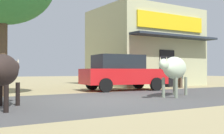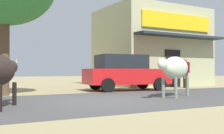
{
  "view_description": "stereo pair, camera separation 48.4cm",
  "coord_description": "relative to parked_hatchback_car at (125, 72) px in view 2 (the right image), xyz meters",
  "views": [
    {
      "loc": [
        -4.38,
        -7.71,
        0.9
      ],
      "look_at": [
        1.12,
        0.95,
        1.04
      ],
      "focal_mm": 46.69,
      "sensor_mm": 36.0,
      "label": 1
    },
    {
      "loc": [
        -3.97,
        -7.96,
        0.9
      ],
      "look_at": [
        1.12,
        0.95,
        1.04
      ],
      "focal_mm": 46.69,
      "sensor_mm": 36.0,
      "label": 2
    }
  ],
  "objects": [
    {
      "name": "storefront_right_club",
      "position": [
        4.25,
        3.57,
        1.55
      ],
      "size": [
        6.22,
        5.69,
        4.77
      ],
      "color": "#B3B589",
      "rests_on": "ground"
    },
    {
      "name": "pedestrian_by_shop",
      "position": [
        3.85,
        0.1,
        0.09
      ],
      "size": [
        0.37,
        0.61,
        1.59
      ],
      "color": "brown",
      "rests_on": "ground"
    },
    {
      "name": "asphalt_road",
      "position": [
        -3.23,
        -3.43,
        -0.84
      ],
      "size": [
        72.0,
        5.72,
        0.0
      ],
      "primitive_type": "cube",
      "color": "#4C4B4B",
      "rests_on": "ground"
    },
    {
      "name": "parked_hatchback_car",
      "position": [
        0.0,
        0.0,
        0.0
      ],
      "size": [
        4.06,
        2.24,
        1.64
      ],
      "color": "red",
      "rests_on": "ground"
    },
    {
      "name": "cow_far_dark",
      "position": [
        -0.23,
        -3.65,
        0.16
      ],
      "size": [
        2.49,
        1.7,
        1.41
      ],
      "color": "beige",
      "rests_on": "ground"
    },
    {
      "name": "ground",
      "position": [
        -3.23,
        -3.43,
        -0.84
      ],
      "size": [
        80.0,
        80.0,
        0.0
      ],
      "primitive_type": "plane",
      "color": "tan"
    }
  ]
}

